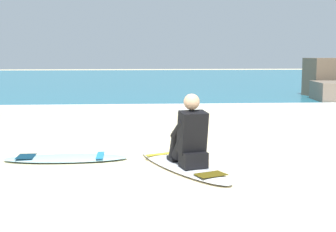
# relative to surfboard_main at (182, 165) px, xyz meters

# --- Properties ---
(ground_plane) EXTENTS (80.00, 80.00, 0.00)m
(ground_plane) POSITION_rel_surfboard_main_xyz_m (-0.20, -0.41, -0.04)
(ground_plane) COLOR beige
(sea) EXTENTS (80.00, 28.00, 0.10)m
(sea) POSITION_rel_surfboard_main_xyz_m (-0.20, 20.46, 0.01)
(sea) COLOR teal
(sea) RESTS_ON ground
(breaking_foam) EXTENTS (80.00, 0.90, 0.11)m
(breaking_foam) POSITION_rel_surfboard_main_xyz_m (-0.20, 6.76, 0.02)
(breaking_foam) COLOR white
(breaking_foam) RESTS_ON ground
(surfboard_main) EXTENTS (1.37, 2.26, 0.08)m
(surfboard_main) POSITION_rel_surfboard_main_xyz_m (0.00, 0.00, 0.00)
(surfboard_main) COLOR silver
(surfboard_main) RESTS_ON ground
(surfer_seated) EXTENTS (0.50, 0.76, 0.95)m
(surfer_seated) POSITION_rel_surfboard_main_xyz_m (0.09, -0.16, 0.40)
(surfer_seated) COLOR black
(surfer_seated) RESTS_ON surfboard_main
(surfboard_spare_near) EXTENTS (1.76, 0.53, 0.08)m
(surfboard_spare_near) POSITION_rel_surfboard_main_xyz_m (-1.62, 0.56, 0.00)
(surfboard_spare_near) COLOR #9ED1E5
(surfboard_spare_near) RESTS_ON ground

